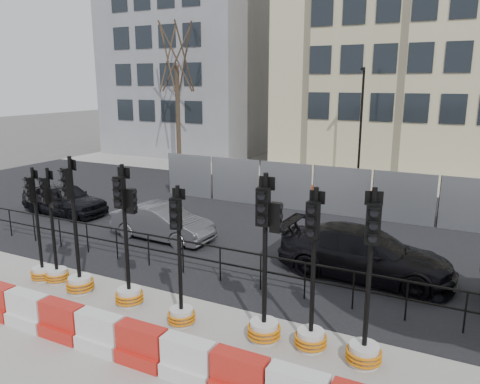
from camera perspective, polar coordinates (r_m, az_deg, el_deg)
The scene contains 22 objects.
ground at distance 12.04m, azimuth -5.27°, elevation -12.91°, with size 120.00×120.00×0.00m, color #51514C.
sidewalk_near at distance 9.96m, azimuth -15.01°, elevation -19.33°, with size 40.00×6.00×0.02m, color gray.
road at distance 17.92m, azimuth 6.70°, elevation -3.95°, with size 40.00×14.00×0.03m, color black.
sidewalk_far at distance 26.31m, azimuth 13.54°, elevation 1.33°, with size 40.00×4.00×0.02m, color gray.
building_grey at distance 36.91m, azimuth -5.86°, elevation 15.89°, with size 11.00×9.06×14.00m.
building_cream at distance 31.54m, azimuth 20.95°, elevation 19.22°, with size 15.00×10.06×18.00m.
kerb_railing at distance 12.71m, azimuth -2.44°, elevation -8.03°, with size 18.00×0.04×1.00m.
heras_fencing at distance 20.23m, azimuth 11.08°, elevation -0.23°, with size 14.33×1.72×2.00m.
lamp_post_far at distance 24.75m, azimuth 14.51°, elevation 8.07°, with size 0.12×0.56×6.00m.
tree_bare_far at distance 29.83m, azimuth -7.77°, elevation 15.80°, with size 2.00×2.00×9.00m.
barrier_row at distance 9.91m, azimuth -14.33°, elevation -17.09°, with size 12.55×0.50×0.80m.
traffic_signal_a at distance 13.89m, azimuth -23.13°, elevation -7.41°, with size 0.62×0.62×3.15m.
traffic_signal_b at distance 13.55m, azimuth -21.61°, elevation -7.31°, with size 0.62×0.62×3.16m.
traffic_signal_c at distance 12.74m, azimuth -19.15°, elevation -8.50°, with size 0.70×0.70×3.56m.
traffic_signal_d at distance 11.69m, azimuth -13.49°, elevation -9.60°, with size 0.69×0.69×3.48m.
traffic_signal_e at distance 10.67m, azimuth -7.25°, elevation -12.64°, with size 0.63×0.63×3.20m.
traffic_signal_f at distance 9.91m, azimuth 3.01°, elevation -13.41°, with size 0.71×0.71×3.60m.
traffic_signal_g at distance 9.80m, azimuth 8.66°, elevation -14.93°, with size 0.67×0.67×3.38m.
traffic_signal_h at distance 9.50m, azimuth 15.03°, elevation -16.05°, with size 0.69×0.69×3.51m.
car_a at distance 20.33m, azimuth -20.61°, elevation -0.79°, with size 3.91×1.74×1.31m, color black.
car_b at distance 16.27m, azimuth -9.47°, elevation -3.66°, with size 3.74×1.41×1.22m, color #434348.
car_c at distance 13.44m, azimuth 14.95°, elevation -7.24°, with size 4.86×2.14×1.39m, color black.
Camera 1 is at (5.82, -9.10, 5.31)m, focal length 35.00 mm.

